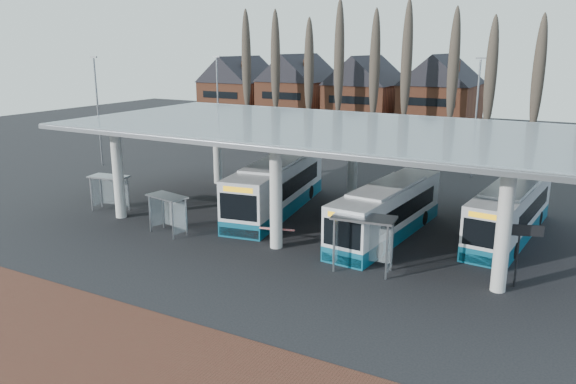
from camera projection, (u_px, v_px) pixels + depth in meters
The scene contains 16 objects.
ground at pixel (253, 262), 29.80m from camera, with size 140.00×140.00×0.00m, color black.
brick_strip at pixel (68, 373), 19.64m from camera, with size 70.00×10.00×0.03m, color #4F2C1F.
station_canopy at pixel (320, 135), 35.13m from camera, with size 32.00×16.00×6.34m.
poplar_row at pixel (431, 70), 55.49m from camera, with size 45.10×1.10×14.50m.
townhouse_row at pixel (332, 87), 72.91m from camera, with size 36.80×10.30×12.25m.
lamp_post_a at pixel (218, 106), 55.51m from camera, with size 0.80×0.16×10.17m.
lamp_post_b at pixel (476, 116), 47.62m from camera, with size 0.80×0.16×10.17m.
lamp_post_d at pixel (98, 109), 52.50m from camera, with size 0.80×0.16×10.17m.
bus_1 at pixel (277, 187), 38.72m from camera, with size 4.76×12.99×3.53m.
bus_2 at pixel (387, 212), 33.49m from camera, with size 3.28×11.62×3.19m.
bus_3 at pixel (510, 212), 33.42m from camera, with size 3.41×11.71×3.21m.
shelter_0 at pixel (110, 185), 38.70m from camera, with size 2.83×1.73×2.46m.
shelter_1 at pixel (169, 206), 33.95m from camera, with size 2.77×1.75×2.38m.
shelter_2 at pixel (364, 231), 28.18m from camera, with size 3.28×1.94×2.89m.
info_sign_0 at pixel (519, 235), 26.00m from camera, with size 2.00×0.81×3.11m.
barrier at pixel (278, 230), 32.34m from camera, with size 2.04×0.83×1.04m.
Camera 1 is at (15.18, -23.47, 11.12)m, focal length 35.00 mm.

